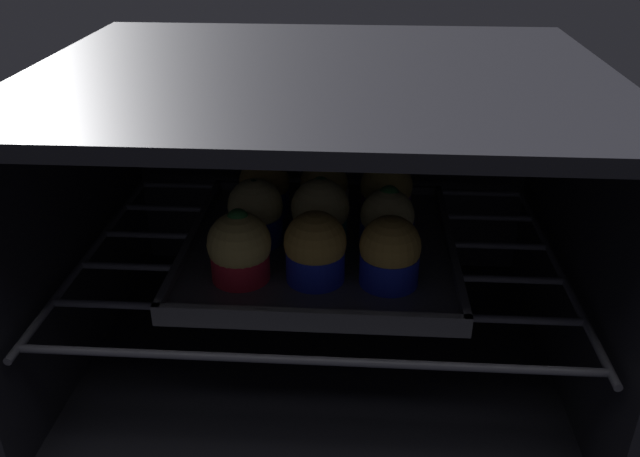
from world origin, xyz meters
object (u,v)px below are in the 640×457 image
(muffin_row1_col0, at_px, (256,213))
(muffin_row1_col1, at_px, (322,214))
(muffin_row0_col1, at_px, (319,249))
(muffin_row0_col2, at_px, (390,254))
(muffin_row0_col0, at_px, (240,249))
(muffin_row2_col1, at_px, (322,190))
(baking_tray, at_px, (320,248))
(muffin_row2_col2, at_px, (386,191))
(muffin_row1_col2, at_px, (387,221))
(muffin_row2_col0, at_px, (264,188))

(muffin_row1_col0, distance_m, muffin_row1_col1, 0.08)
(muffin_row0_col1, xyz_separation_m, muffin_row0_col2, (0.07, -0.00, -0.00))
(muffin_row0_col0, relative_size, muffin_row2_col1, 1.02)
(muffin_row0_col1, bearing_deg, muffin_row2_col1, 92.28)
(muffin_row0_col2, bearing_deg, baking_tray, 134.71)
(muffin_row0_col0, bearing_deg, muffin_row0_col2, 0.22)
(baking_tray, xyz_separation_m, muffin_row2_col2, (0.08, 0.08, 0.04))
(muffin_row1_col2, xyz_separation_m, muffin_row2_col1, (-0.08, 0.08, 0.00))
(baking_tray, height_order, muffin_row1_col0, muffin_row1_col0)
(muffin_row0_col0, xyz_separation_m, muffin_row1_col2, (0.15, 0.07, -0.00))
(muffin_row0_col0, bearing_deg, muffin_row1_col1, 45.42)
(muffin_row0_col0, distance_m, muffin_row1_col0, 0.08)
(muffin_row1_col1, bearing_deg, muffin_row2_col2, 45.17)
(baking_tray, height_order, muffin_row2_col2, muffin_row2_col2)
(muffin_row0_col1, relative_size, muffin_row0_col2, 1.02)
(muffin_row0_col0, xyz_separation_m, muffin_row2_col1, (0.08, 0.15, -0.00))
(muffin_row1_col0, relative_size, muffin_row1_col2, 1.02)
(baking_tray, bearing_deg, muffin_row1_col2, -2.48)
(muffin_row0_col0, bearing_deg, muffin_row2_col1, 63.91)
(muffin_row0_col2, bearing_deg, muffin_row1_col0, 151.76)
(muffin_row2_col0, bearing_deg, muffin_row0_col1, -63.04)
(muffin_row0_col0, xyz_separation_m, muffin_row2_col0, (0.00, 0.16, -0.00))
(muffin_row1_col1, bearing_deg, baking_tray, -120.05)
(baking_tray, xyz_separation_m, muffin_row0_col2, (0.08, -0.08, 0.04))
(muffin_row2_col2, bearing_deg, muffin_row0_col2, -90.01)
(baking_tray, xyz_separation_m, muffin_row2_col1, (-0.00, 0.08, 0.04))
(muffin_row1_col2, distance_m, muffin_row2_col0, 0.17)
(baking_tray, xyz_separation_m, muffin_row1_col0, (-0.07, 0.00, 0.04))
(baking_tray, relative_size, muffin_row2_col0, 4.13)
(muffin_row1_col0, xyz_separation_m, muffin_row1_col2, (0.15, -0.01, -0.00))
(muffin_row0_col0, height_order, muffin_row1_col2, muffin_row0_col0)
(muffin_row0_col2, xyz_separation_m, muffin_row1_col0, (-0.15, 0.08, 0.00))
(muffin_row1_col2, bearing_deg, muffin_row0_col2, -89.37)
(muffin_row2_col2, bearing_deg, muffin_row1_col1, -134.83)
(muffin_row0_col1, xyz_separation_m, muffin_row1_col1, (-0.00, 0.08, 0.00))
(muffin_row0_col1, distance_m, muffin_row2_col1, 0.15)
(muffin_row2_col2, bearing_deg, muffin_row1_col0, -153.52)
(muffin_row0_col1, distance_m, muffin_row2_col0, 0.17)
(baking_tray, distance_m, muffin_row2_col1, 0.09)
(muffin_row0_col1, height_order, muffin_row0_col2, muffin_row0_col1)
(muffin_row0_col2, height_order, muffin_row2_col2, muffin_row2_col2)
(muffin_row1_col0, distance_m, muffin_row2_col0, 0.07)
(muffin_row0_col1, distance_m, muffin_row1_col2, 0.10)
(muffin_row1_col1, bearing_deg, muffin_row1_col2, -5.46)
(muffin_row1_col1, distance_m, muffin_row2_col1, 0.07)
(muffin_row0_col2, bearing_deg, muffin_row2_col0, 134.21)
(muffin_row0_col1, bearing_deg, muffin_row1_col2, 44.87)
(muffin_row2_col1, bearing_deg, muffin_row2_col0, 178.95)
(muffin_row0_col2, distance_m, muffin_row1_col2, 0.07)
(baking_tray, xyz_separation_m, muffin_row0_col0, (-0.08, -0.08, 0.04))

